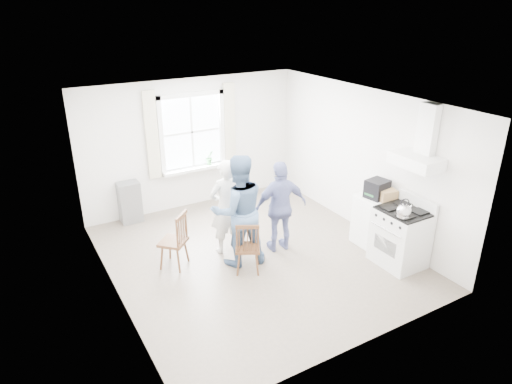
# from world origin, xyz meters

# --- Properties ---
(room_shell) EXTENTS (4.62, 5.12, 2.64)m
(room_shell) POSITION_xyz_m (0.00, 0.00, 1.30)
(room_shell) COLOR #75685A
(room_shell) RESTS_ON ground
(window_assembly) EXTENTS (1.88, 0.24, 1.70)m
(window_assembly) POSITION_xyz_m (0.00, 2.45, 1.46)
(window_assembly) COLOR white
(window_assembly) RESTS_ON room_shell
(range_hood) EXTENTS (0.45, 0.76, 0.94)m
(range_hood) POSITION_xyz_m (2.07, -1.35, 1.90)
(range_hood) COLOR white
(range_hood) RESTS_ON room_shell
(shelf_unit) EXTENTS (0.40, 0.30, 0.80)m
(shelf_unit) POSITION_xyz_m (-1.40, 2.33, 0.40)
(shelf_unit) COLOR slate
(shelf_unit) RESTS_ON ground
(gas_stove) EXTENTS (0.68, 0.76, 1.12)m
(gas_stove) POSITION_xyz_m (1.91, -1.35, 0.48)
(gas_stove) COLOR silver
(gas_stove) RESTS_ON ground
(kettle) EXTENTS (0.22, 0.22, 0.32)m
(kettle) POSITION_xyz_m (1.70, -1.53, 1.05)
(kettle) COLOR silver
(kettle) RESTS_ON gas_stove
(low_cabinet) EXTENTS (0.50, 0.55, 0.90)m
(low_cabinet) POSITION_xyz_m (1.98, -0.65, 0.45)
(low_cabinet) COLOR white
(low_cabinet) RESTS_ON ground
(stereo_stack) EXTENTS (0.39, 0.36, 0.31)m
(stereo_stack) POSITION_xyz_m (1.97, -0.68, 1.05)
(stereo_stack) COLOR black
(stereo_stack) RESTS_ON low_cabinet
(cardboard_box) EXTENTS (0.32, 0.26, 0.18)m
(cardboard_box) POSITION_xyz_m (2.03, -0.86, 0.99)
(cardboard_box) COLOR #A88451
(cardboard_box) RESTS_ON low_cabinet
(windsor_chair_a) EXTENTS (0.56, 0.56, 0.95)m
(windsor_chair_a) POSITION_xyz_m (-1.18, 0.33, 0.58)
(windsor_chair_a) COLOR #4C2C18
(windsor_chair_a) RESTS_ON ground
(windsor_chair_b) EXTENTS (0.50, 0.50, 0.89)m
(windsor_chair_b) POSITION_xyz_m (-0.35, -0.40, 0.54)
(windsor_chair_b) COLOR #4C2C18
(windsor_chair_b) RESTS_ON ground
(person_left) EXTENTS (0.60, 0.60, 1.64)m
(person_left) POSITION_xyz_m (-0.30, 0.40, 0.82)
(person_left) COLOR silver
(person_left) RESTS_ON ground
(person_mid) EXTENTS (1.04, 1.04, 1.84)m
(person_mid) POSITION_xyz_m (-0.30, -0.01, 0.92)
(person_mid) COLOR slate
(person_mid) RESTS_ON ground
(person_right) EXTENTS (1.06, 1.06, 1.58)m
(person_right) POSITION_xyz_m (0.51, 0.01, 0.79)
(person_right) COLOR navy
(person_right) RESTS_ON ground
(potted_plant) EXTENTS (0.18, 0.18, 0.30)m
(potted_plant) POSITION_xyz_m (0.31, 2.36, 1.00)
(potted_plant) COLOR #337435
(potted_plant) RESTS_ON window_assembly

